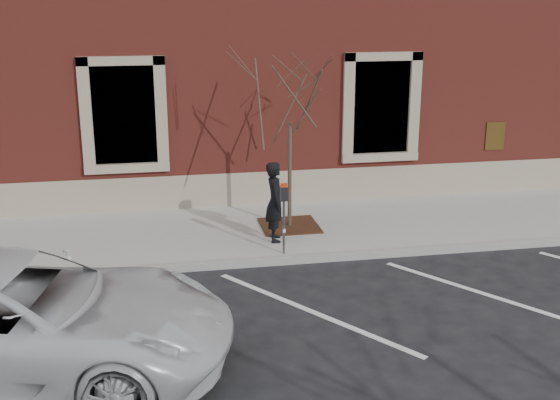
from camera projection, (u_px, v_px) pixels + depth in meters
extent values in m
plane|color=#28282B|center=(286.00, 263.00, 13.56)|extent=(120.00, 120.00, 0.00)
cube|color=#B4B1A9|center=(270.00, 231.00, 15.19)|extent=(40.00, 3.50, 0.15)
cube|color=#9E9E99|center=(286.00, 260.00, 13.49)|extent=(40.00, 0.12, 0.15)
cube|color=maroon|center=(233.00, 31.00, 19.74)|extent=(40.00, 8.50, 8.00)
cube|color=gray|center=(257.00, 188.00, 16.73)|extent=(40.00, 0.06, 0.80)
cube|color=black|center=(124.00, 114.00, 15.79)|extent=(1.40, 0.30, 2.20)
cube|color=gray|center=(127.00, 168.00, 15.97)|extent=(1.90, 0.20, 0.20)
cube|color=black|center=(379.00, 106.00, 16.86)|extent=(1.40, 0.30, 2.20)
cube|color=gray|center=(379.00, 157.00, 17.03)|extent=(1.90, 0.20, 0.20)
imported|color=black|center=(275.00, 202.00, 14.15)|extent=(0.45, 0.64, 1.64)
cylinder|color=#595B60|center=(284.00, 227.00, 13.50)|extent=(0.05, 0.05, 1.07)
cube|color=black|center=(284.00, 194.00, 13.31)|extent=(0.13, 0.10, 0.28)
cube|color=red|center=(284.00, 185.00, 13.26)|extent=(0.12, 0.09, 0.06)
cube|color=white|center=(284.00, 231.00, 13.47)|extent=(0.05, 0.00, 0.07)
cube|color=#412314|center=(289.00, 226.00, 15.24)|extent=(1.23, 1.23, 0.03)
cylinder|color=#4D412F|center=(290.00, 175.00, 14.92)|extent=(0.08, 0.08, 2.29)
imported|color=silver|center=(11.00, 319.00, 9.39)|extent=(6.39, 3.89, 1.65)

